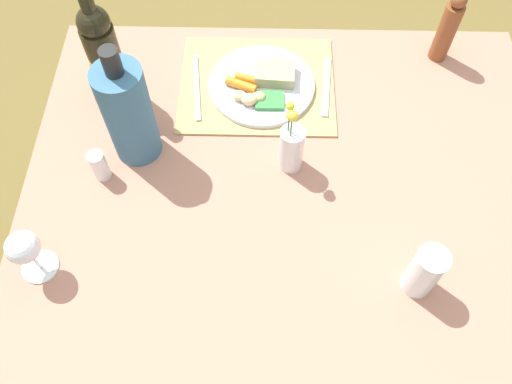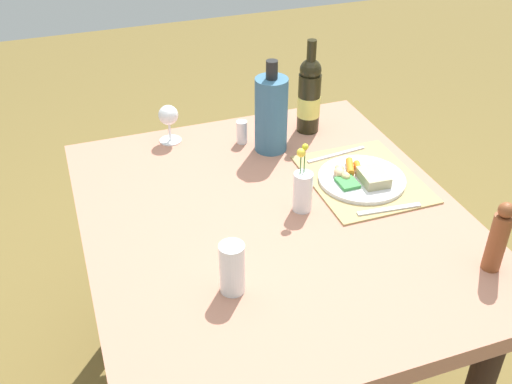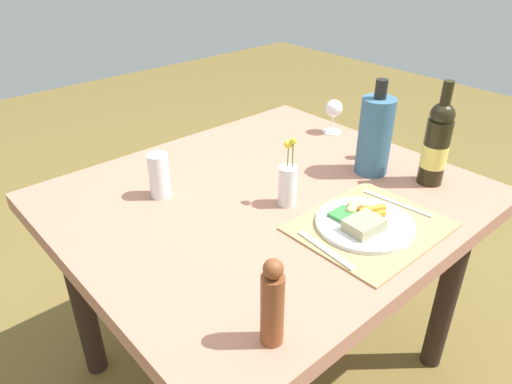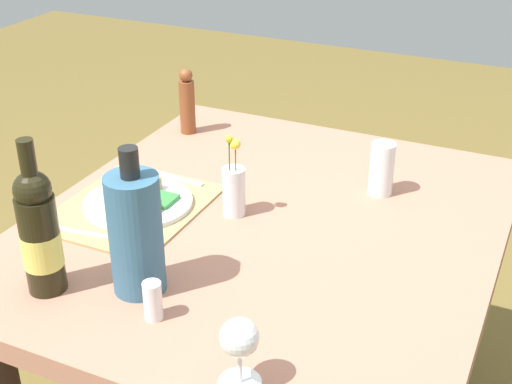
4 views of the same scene
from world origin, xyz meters
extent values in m
plane|color=brown|center=(0.00, 0.00, 0.00)|extent=(8.00, 8.00, 0.00)
cube|color=#B2755E|center=(0.00, 0.00, 0.74)|extent=(1.22, 1.07, 0.05)
cylinder|color=black|center=(-0.49, -0.42, 0.36)|extent=(0.08, 0.08, 0.72)
cylinder|color=black|center=(0.49, -0.42, 0.36)|extent=(0.08, 0.08, 0.72)
cube|color=tan|center=(0.08, -0.33, 0.77)|extent=(0.39, 0.33, 0.01)
cylinder|color=silver|center=(0.07, -0.32, 0.78)|extent=(0.27, 0.27, 0.01)
cube|color=tan|center=(0.04, -0.34, 0.80)|extent=(0.10, 0.08, 0.03)
cylinder|color=orange|center=(0.11, -0.32, 0.80)|extent=(0.06, 0.04, 0.02)
cylinder|color=orange|center=(0.12, -0.30, 0.80)|extent=(0.08, 0.05, 0.02)
ellipsoid|color=tan|center=(0.08, -0.26, 0.80)|extent=(0.03, 0.03, 0.02)
ellipsoid|color=#DBB280|center=(0.10, -0.25, 0.80)|extent=(0.04, 0.03, 0.03)
ellipsoid|color=#CFBD80|center=(0.12, -0.27, 0.80)|extent=(0.03, 0.03, 0.02)
cube|color=#388B3E|center=(0.05, -0.26, 0.79)|extent=(0.07, 0.06, 0.01)
cube|color=silver|center=(-0.10, -0.32, 0.78)|extent=(0.03, 0.20, 0.00)
cube|color=silver|center=(0.23, -0.31, 0.78)|extent=(0.04, 0.22, 0.00)
cylinder|color=silver|center=(-0.25, 0.21, 0.84)|extent=(0.06, 0.06, 0.14)
cylinder|color=silver|center=(-0.25, 0.21, 0.81)|extent=(0.06, 0.06, 0.08)
cylinder|color=silver|center=(0.00, -0.09, 0.83)|extent=(0.06, 0.06, 0.12)
cylinder|color=#3F7233|center=(0.01, -0.08, 0.86)|extent=(0.00, 0.00, 0.19)
sphere|color=yellow|center=(0.01, -0.08, 0.96)|extent=(0.03, 0.03, 0.03)
cylinder|color=#3F7233|center=(0.01, -0.09, 0.87)|extent=(0.00, 0.00, 0.20)
sphere|color=yellow|center=(0.01, -0.09, 0.97)|extent=(0.02, 0.02, 0.02)
cylinder|color=white|center=(0.43, -0.05, 0.81)|extent=(0.04, 0.04, 0.08)
cylinder|color=#376482|center=(0.36, -0.12, 0.90)|extent=(0.11, 0.11, 0.25)
cylinder|color=black|center=(0.36, -0.12, 1.05)|extent=(0.04, 0.04, 0.06)
cylinder|color=white|center=(0.52, 0.18, 0.77)|extent=(0.08, 0.08, 0.00)
cylinder|color=white|center=(0.52, 0.18, 0.81)|extent=(0.01, 0.01, 0.07)
sphere|color=white|center=(0.52, 0.18, 0.87)|extent=(0.07, 0.07, 0.07)
cylinder|color=black|center=(0.44, -0.29, 0.87)|extent=(0.08, 0.08, 0.21)
sphere|color=black|center=(0.44, -0.29, 1.00)|extent=(0.07, 0.07, 0.07)
cylinder|color=black|center=(0.44, -0.29, 1.05)|extent=(0.03, 0.03, 0.10)
cylinder|color=#ECDC62|center=(0.44, -0.29, 0.86)|extent=(0.08, 0.08, 0.07)
cylinder|color=brown|center=(-0.40, -0.44, 0.85)|extent=(0.05, 0.05, 0.16)
sphere|color=brown|center=(-0.40, -0.44, 0.95)|extent=(0.04, 0.04, 0.04)
camera|label=1|loc=(0.06, 0.59, 1.79)|focal=36.73mm
camera|label=2|loc=(-1.29, 0.51, 1.80)|focal=42.32mm
camera|label=3|loc=(-0.87, -0.92, 1.50)|focal=33.18mm
camera|label=4|loc=(1.34, 0.59, 1.62)|focal=49.84mm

